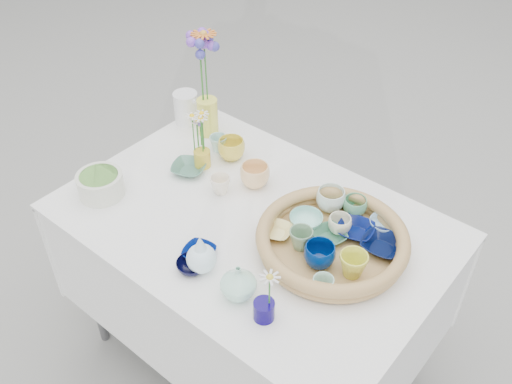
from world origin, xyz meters
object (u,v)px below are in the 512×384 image
Objects in this scene: bud_vase_seafoam at (238,282)px; tall_vase_yellow at (208,117)px; display_table at (253,354)px; wicker_tray at (332,241)px.

tall_vase_yellow reaches higher than bud_vase_seafoam.
wicker_tray reaches higher than display_table.
bud_vase_seafoam is at bearing -108.17° from wicker_tray.
display_table is at bearing -169.88° from wicker_tray.
wicker_tray is 4.32× the size of bud_vase_seafoam.
display_table is 2.66× the size of wicker_tray.
tall_vase_yellow is at bearing 139.19° from bud_vase_seafoam.
display_table is 0.88m from bud_vase_seafoam.
display_table is at bearing 123.04° from bud_vase_seafoam.
display_table is at bearing -31.27° from tall_vase_yellow.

